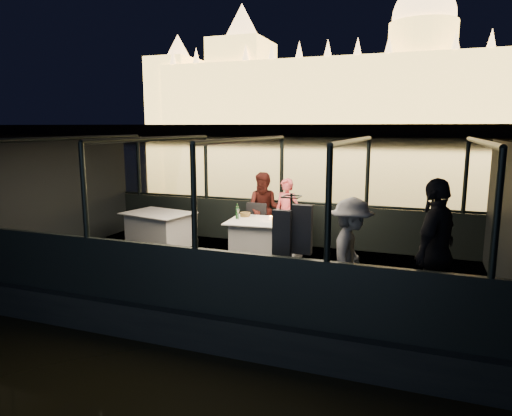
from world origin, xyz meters
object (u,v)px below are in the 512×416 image
(dining_table_central, at_px, (267,240))
(chair_port_right, at_px, (294,231))
(dining_table_aft, at_px, (159,228))
(person_man_maroon, at_px, (265,212))
(chair_port_left, at_px, (253,229))
(passenger_dark, at_px, (434,257))
(wine_bottle, at_px, (237,211))
(passenger_stripe, at_px, (351,251))
(person_woman_coral, at_px, (286,214))
(coat_stand, at_px, (291,246))

(dining_table_central, height_order, chair_port_right, chair_port_right)
(dining_table_aft, bearing_deg, person_man_maroon, 19.79)
(chair_port_left, distance_m, passenger_dark, 4.20)
(wine_bottle, bearing_deg, person_man_maroon, 76.30)
(dining_table_aft, xyz_separation_m, chair_port_left, (2.01, 0.37, 0.06))
(dining_table_central, distance_m, passenger_dark, 3.50)
(dining_table_central, height_order, passenger_stripe, passenger_stripe)
(person_woman_coral, bearing_deg, person_man_maroon, -177.07)
(chair_port_left, distance_m, wine_bottle, 0.74)
(dining_table_aft, xyz_separation_m, coat_stand, (3.57, -2.31, 0.51))
(dining_table_central, height_order, wine_bottle, wine_bottle)
(coat_stand, relative_size, person_woman_coral, 1.10)
(passenger_stripe, bearing_deg, wine_bottle, 49.86)
(coat_stand, relative_size, passenger_dark, 0.86)
(person_man_maroon, xyz_separation_m, passenger_dark, (3.29, -2.81, 0.10))
(dining_table_central, xyz_separation_m, dining_table_aft, (-2.49, 0.18, 0.00))
(coat_stand, xyz_separation_m, person_woman_coral, (-0.94, 2.99, -0.15))
(chair_port_left, xyz_separation_m, passenger_stripe, (2.35, -2.49, 0.40))
(coat_stand, height_order, passenger_dark, passenger_dark)
(coat_stand, distance_m, passenger_stripe, 0.82)
(person_man_maroon, bearing_deg, dining_table_aft, -170.10)
(person_woman_coral, bearing_deg, wine_bottle, -118.02)
(coat_stand, bearing_deg, dining_table_central, 116.78)
(dining_table_central, bearing_deg, person_woman_coral, 80.95)
(dining_table_aft, distance_m, passenger_dark, 5.81)
(passenger_dark, bearing_deg, dining_table_central, -101.90)
(dining_table_aft, distance_m, wine_bottle, 1.98)
(dining_table_aft, xyz_separation_m, passenger_dark, (5.42, -2.05, 0.47))
(person_woman_coral, bearing_deg, dining_table_aft, -153.15)
(wine_bottle, bearing_deg, chair_port_left, 78.04)
(passenger_dark, bearing_deg, person_man_maroon, -109.89)
(chair_port_right, height_order, person_woman_coral, person_woman_coral)
(chair_port_right, height_order, passenger_dark, passenger_dark)
(dining_table_central, bearing_deg, wine_bottle, -179.63)
(dining_table_aft, relative_size, coat_stand, 0.84)
(person_man_maroon, distance_m, wine_bottle, 0.99)
(dining_table_central, bearing_deg, person_man_maroon, 111.21)
(dining_table_central, height_order, chair_port_left, chair_port_left)
(dining_table_central, distance_m, wine_bottle, 0.80)
(chair_port_right, xyz_separation_m, passenger_dark, (2.57, -2.52, 0.40))
(chair_port_left, height_order, passenger_stripe, passenger_stripe)
(chair_port_right, xyz_separation_m, person_woman_coral, (-0.22, 0.21, 0.30))
(person_woman_coral, height_order, passenger_dark, passenger_dark)
(passenger_stripe, bearing_deg, person_woman_coral, 29.59)
(person_woman_coral, distance_m, passenger_dark, 3.90)
(person_woman_coral, height_order, wine_bottle, person_woman_coral)
(person_woman_coral, height_order, person_man_maroon, person_man_maroon)
(dining_table_central, height_order, person_man_maroon, person_man_maroon)
(passenger_stripe, height_order, passenger_dark, passenger_dark)
(coat_stand, xyz_separation_m, passenger_stripe, (0.79, 0.20, -0.05))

